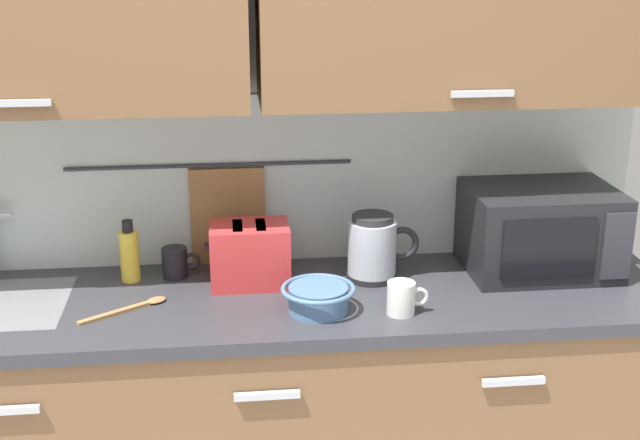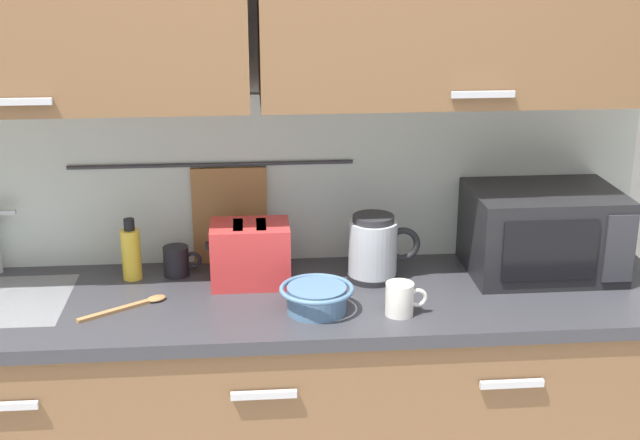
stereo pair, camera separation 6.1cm
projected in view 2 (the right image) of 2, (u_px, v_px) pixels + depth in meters
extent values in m
cube|color=brown|center=(263.00, 431.00, 2.71)|extent=(2.50, 0.60, 0.86)
cube|color=#B7B7BC|center=(3.00, 406.00, 2.26)|extent=(0.18, 0.02, 0.02)
cube|color=#B7B7BC|center=(264.00, 395.00, 2.31)|extent=(0.18, 0.02, 0.02)
cube|color=#B7B7BC|center=(512.00, 384.00, 2.37)|extent=(0.18, 0.02, 0.02)
cube|color=#333338|center=(260.00, 301.00, 2.56)|extent=(2.53, 0.63, 0.04)
cube|color=silver|center=(256.00, 154.00, 2.76)|extent=(3.70, 0.06, 2.50)
cube|color=beige|center=(256.00, 179.00, 2.75)|extent=(2.50, 0.01, 0.55)
cube|color=#B7B7BC|center=(18.00, 102.00, 2.27)|extent=(0.18, 0.01, 0.02)
cube|color=#B7B7BC|center=(483.00, 94.00, 2.38)|extent=(0.18, 0.01, 0.02)
cylinder|color=#333338|center=(212.00, 165.00, 2.71)|extent=(0.90, 0.01, 0.01)
cube|color=olive|center=(230.00, 218.00, 2.76)|extent=(0.24, 0.02, 0.34)
cube|color=#B2B5BA|center=(4.00, 212.00, 2.66)|extent=(0.07, 0.02, 0.01)
cube|color=black|center=(542.00, 231.00, 2.69)|extent=(0.46, 0.34, 0.27)
cube|color=black|center=(550.00, 251.00, 2.52)|extent=(0.29, 0.01, 0.18)
cube|color=#2D2D33|center=(620.00, 249.00, 2.54)|extent=(0.09, 0.01, 0.21)
cylinder|color=black|center=(372.00, 276.00, 2.67)|extent=(0.16, 0.16, 0.02)
cylinder|color=#B2B7BC|center=(373.00, 248.00, 2.64)|extent=(0.15, 0.15, 0.17)
cylinder|color=#262628|center=(373.00, 219.00, 2.61)|extent=(0.13, 0.13, 0.02)
torus|color=black|center=(403.00, 244.00, 2.64)|extent=(0.11, 0.02, 0.11)
cylinder|color=yellow|center=(131.00, 254.00, 2.65)|extent=(0.06, 0.06, 0.16)
cylinder|color=black|center=(129.00, 225.00, 2.62)|extent=(0.03, 0.03, 0.04)
cylinder|color=black|center=(176.00, 261.00, 2.69)|extent=(0.08, 0.08, 0.09)
torus|color=black|center=(193.00, 260.00, 2.69)|extent=(0.06, 0.01, 0.06)
cylinder|color=#4C7093|center=(317.00, 299.00, 2.43)|extent=(0.17, 0.17, 0.07)
torus|color=#4C7093|center=(317.00, 289.00, 2.42)|extent=(0.21, 0.21, 0.01)
cube|color=red|center=(250.00, 254.00, 2.61)|extent=(0.24, 0.17, 0.19)
cube|color=black|center=(238.00, 227.00, 2.58)|extent=(0.03, 0.12, 0.01)
cube|color=black|center=(261.00, 226.00, 2.59)|extent=(0.03, 0.12, 0.01)
cube|color=black|center=(208.00, 246.00, 2.59)|extent=(0.02, 0.02, 0.02)
cylinder|color=silver|center=(399.00, 299.00, 2.41)|extent=(0.08, 0.08, 0.09)
torus|color=silver|center=(418.00, 298.00, 2.41)|extent=(0.06, 0.01, 0.06)
cube|color=#9E7042|center=(114.00, 311.00, 2.43)|extent=(0.19, 0.14, 0.01)
ellipsoid|color=#9E7042|center=(156.00, 298.00, 2.51)|extent=(0.07, 0.07, 0.01)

